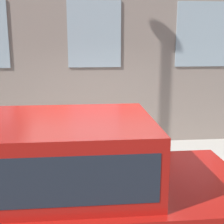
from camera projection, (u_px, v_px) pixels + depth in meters
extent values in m
plane|color=#514F4C|center=(102.00, 200.00, 5.18)|extent=(80.00, 80.00, 0.00)
cube|color=#B2ADA3|center=(98.00, 166.00, 6.36)|extent=(2.49, 60.00, 0.16)
cube|color=#8C9EA8|center=(201.00, 35.00, 7.18)|extent=(0.03, 1.19, 1.46)
cube|color=#8C9EA8|center=(94.00, 34.00, 6.95)|extent=(0.03, 1.19, 1.46)
cylinder|color=gray|center=(99.00, 175.00, 5.69)|extent=(0.32, 0.32, 0.04)
cylinder|color=gray|center=(99.00, 161.00, 5.63)|extent=(0.24, 0.24, 0.60)
sphere|color=slate|center=(99.00, 145.00, 5.56)|extent=(0.25, 0.25, 0.25)
cylinder|color=black|center=(99.00, 141.00, 5.54)|extent=(0.08, 0.08, 0.10)
cylinder|color=gray|center=(108.00, 157.00, 5.63)|extent=(0.09, 0.10, 0.09)
cylinder|color=gray|center=(89.00, 157.00, 5.59)|extent=(0.09, 0.10, 0.09)
cylinder|color=#998466|center=(125.00, 158.00, 5.78)|extent=(0.09, 0.09, 0.60)
cylinder|color=#998466|center=(124.00, 155.00, 5.90)|extent=(0.09, 0.09, 0.60)
cube|color=red|center=(125.00, 130.00, 5.72)|extent=(0.16, 0.11, 0.45)
cylinder|color=red|center=(126.00, 131.00, 5.60)|extent=(0.07, 0.07, 0.43)
cylinder|color=red|center=(124.00, 127.00, 5.83)|extent=(0.07, 0.07, 0.43)
sphere|color=#8C6647|center=(125.00, 113.00, 5.65)|extent=(0.20, 0.20, 0.20)
cylinder|color=black|center=(157.00, 194.00, 4.64)|extent=(0.24, 0.71, 0.71)
cube|color=#A5140F|center=(62.00, 207.00, 3.69)|extent=(1.80, 4.34, 0.63)
cube|color=#A5140F|center=(60.00, 152.00, 3.53)|extent=(1.58, 2.08, 0.76)
cube|color=#1E232D|center=(60.00, 152.00, 3.53)|extent=(1.59, 1.92, 0.48)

